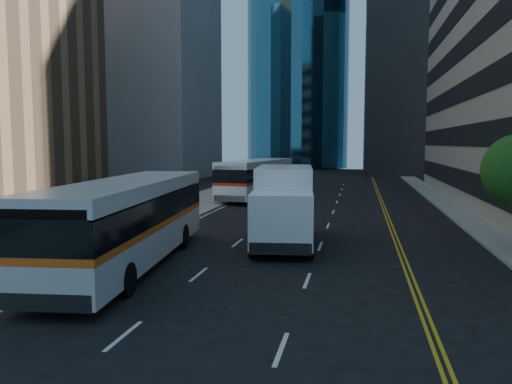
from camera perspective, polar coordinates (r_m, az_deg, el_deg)
ground at (r=16.07m, az=3.32°, el=-11.85°), size 160.00×160.00×0.00m
sidewalk_west at (r=42.40m, az=-5.85°, el=-0.87°), size 5.00×90.00×0.15m
sidewalk_east at (r=41.02m, az=21.12°, el=-1.43°), size 2.00×90.00×0.15m
midrise_west at (r=74.74m, az=-12.82°, el=15.22°), size 18.00×18.00×35.00m
bus_front at (r=20.20m, az=-14.34°, el=-3.05°), size 4.24×13.32×3.38m
bus_rear at (r=44.11m, az=0.12°, el=1.70°), size 4.52×13.26×3.35m
box_truck at (r=23.78m, az=3.22°, el=-1.39°), size 3.47×7.91×3.67m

